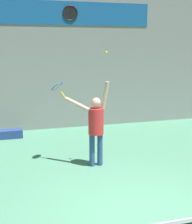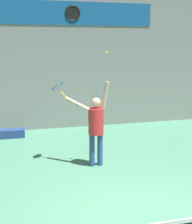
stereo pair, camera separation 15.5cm
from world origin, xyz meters
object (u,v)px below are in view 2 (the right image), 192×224
object	(u,v)px
tennis_racket	(58,87)
tennis_player	(96,124)
equipment_bag	(12,133)
scoreboard_clock	(73,13)
tennis_ball	(106,53)

from	to	relation	value
tennis_racket	tennis_player	bearing A→B (deg)	-32.32
equipment_bag	scoreboard_clock	bearing A→B (deg)	19.21
tennis_player	tennis_ball	xyz separation A→B (m)	(0.22, -0.09, 1.67)
scoreboard_clock	tennis_racket	distance (m)	3.89
tennis_player	tennis_racket	xyz separation A→B (m)	(-0.80, 0.51, 0.85)
scoreboard_clock	tennis_ball	size ratio (longest dim) A/B	7.99
tennis_racket	tennis_ball	world-z (taller)	tennis_ball
tennis_ball	tennis_player	bearing A→B (deg)	158.11
tennis_player	equipment_bag	distance (m)	3.65
scoreboard_clock	tennis_player	world-z (taller)	scoreboard_clock
scoreboard_clock	tennis_player	size ratio (longest dim) A/B	0.25
tennis_player	tennis_racket	size ratio (longest dim) A/B	4.84
tennis_player	equipment_bag	xyz separation A→B (m)	(-1.96, 2.95, -0.91)
scoreboard_clock	tennis_player	bearing A→B (deg)	-92.75
scoreboard_clock	tennis_player	xyz separation A→B (m)	(-0.18, -3.69, -2.87)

